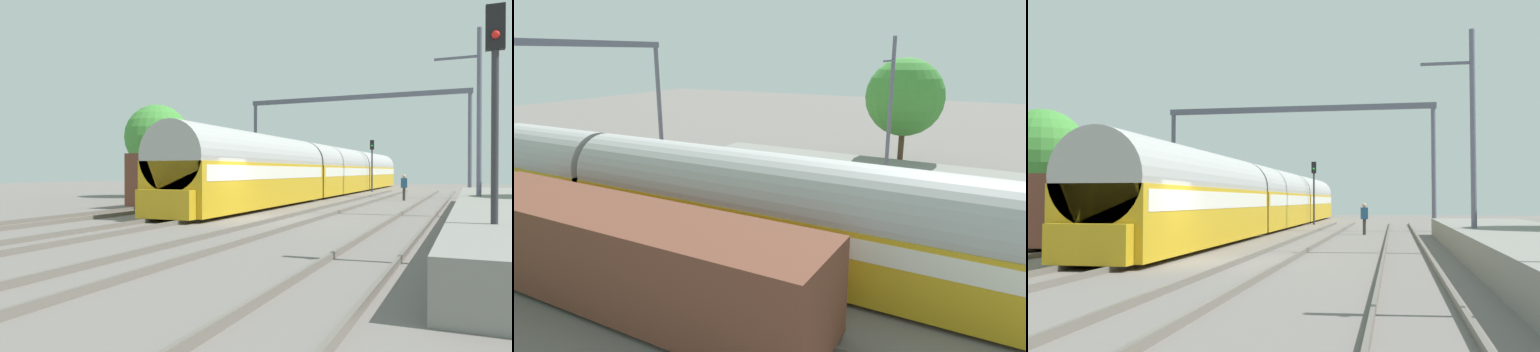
% 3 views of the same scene
% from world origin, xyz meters
% --- Properties ---
extents(ground, '(120.00, 120.00, 0.00)m').
position_xyz_m(ground, '(0.00, 0.00, 0.00)').
color(ground, slate).
extents(track_west, '(1.52, 60.00, 0.16)m').
position_xyz_m(track_west, '(-2.11, 0.00, 0.08)').
color(track_west, '#676058').
rests_on(track_west, ground).
extents(track_east, '(1.52, 60.00, 0.16)m').
position_xyz_m(track_east, '(2.11, 0.00, 0.08)').
color(track_east, '#676058').
rests_on(track_east, ground).
extents(track_far_east, '(1.52, 60.00, 0.16)m').
position_xyz_m(track_far_east, '(6.33, 0.00, 0.08)').
color(track_far_east, '#676058').
rests_on(track_far_east, ground).
extents(platform, '(4.40, 28.00, 0.90)m').
position_xyz_m(platform, '(10.15, 2.00, 0.45)').
color(platform, gray).
rests_on(platform, ground).
extents(passenger_train, '(2.93, 49.20, 3.82)m').
position_xyz_m(passenger_train, '(-2.11, 21.64, 1.97)').
color(passenger_train, gold).
rests_on(passenger_train, ground).
extents(freight_car, '(2.80, 13.00, 2.70)m').
position_xyz_m(freight_car, '(-6.33, 8.23, 1.47)').
color(freight_car, brown).
rests_on(freight_car, ground).
extents(person_crossing, '(0.42, 0.27, 1.73)m').
position_xyz_m(person_crossing, '(4.34, 15.38, 1.03)').
color(person_crossing, '#343434').
rests_on(person_crossing, ground).
extents(railway_signal_far, '(0.36, 0.30, 4.89)m').
position_xyz_m(railway_signal_far, '(-0.19, 28.53, 3.14)').
color(railway_signal_far, '#2D2D33').
rests_on(railway_signal_far, ground).
extents(catenary_gantry, '(17.06, 0.28, 7.86)m').
position_xyz_m(catenary_gantry, '(0.00, 19.63, 5.94)').
color(catenary_gantry, slate).
rests_on(catenary_gantry, ground).
extents(catenary_pole_east_mid, '(1.90, 0.20, 8.00)m').
position_xyz_m(catenary_pole_east_mid, '(8.68, 4.26, 4.15)').
color(catenary_pole_east_mid, slate).
rests_on(catenary_pole_east_mid, ground).
extents(tree_west_background, '(4.86, 4.86, 6.91)m').
position_xyz_m(tree_west_background, '(-13.06, 12.19, 4.47)').
color(tree_west_background, '#4C3826').
rests_on(tree_west_background, ground).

